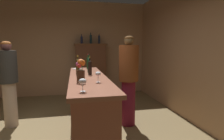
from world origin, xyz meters
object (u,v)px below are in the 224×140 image
bar_counter (88,107)px  flower_arrangement (81,70)px  patron_in_grey (9,80)px  bartender (129,77)px  wine_bottle_merlot (78,66)px  wine_bottle_malbec (90,67)px  display_bottle_center (99,39)px  display_cabinet (91,69)px  wine_glass_mid (98,74)px  cheese_plate (77,69)px  wine_glass_front (83,82)px  wine_bottle_chardonnay (89,64)px  display_bottle_left (82,39)px  display_bottle_midleft (91,39)px  wine_bottle_riesling (88,62)px

bar_counter → flower_arrangement: 0.86m
patron_in_grey → bartender: bearing=7.5°
bar_counter → wine_bottle_merlot: 0.72m
wine_bottle_malbec → display_bottle_center: display_bottle_center is taller
display_cabinet → wine_bottle_malbec: size_ratio=5.25×
wine_glass_mid → cheese_plate: bearing=99.2°
wine_glass_front → display_cabinet: bearing=83.6°
display_cabinet → patron_in_grey: 2.60m
wine_bottle_malbec → display_cabinet: bearing=84.7°
wine_bottle_chardonnay → patron_in_grey: bearing=168.8°
wine_bottle_chardonnay → cheese_plate: bearing=109.7°
wine_bottle_malbec → flower_arrangement: size_ratio=0.99×
wine_bottle_merlot → bartender: (0.96, 0.10, -0.25)m
cheese_plate → display_bottle_center: size_ratio=0.61×
cheese_plate → bartender: 1.20m
display_bottle_left → display_bottle_center: display_bottle_center is taller
wine_bottle_merlot → bartender: bearing=6.2°
wine_glass_mid → patron_in_grey: 2.02m
cheese_plate → bartender: (0.96, -0.71, -0.11)m
display_bottle_midleft → wine_bottle_riesling: bearing=-97.3°
wine_bottle_chardonnay → cheese_plate: 0.66m
flower_arrangement → cheese_plate: size_ratio=1.58×
display_bottle_center → bartender: bearing=-84.1°
wine_bottle_riesling → display_bottle_left: 1.74m
patron_in_grey → display_bottle_center: bearing=61.9°
wine_bottle_merlot → cheese_plate: wine_bottle_merlot is taller
cheese_plate → display_bottle_center: display_bottle_center is taller
wine_bottle_malbec → display_bottle_center: bearing=78.6°
bar_counter → wine_bottle_merlot: size_ratio=7.78×
display_cabinet → cheese_plate: size_ratio=8.25×
bar_counter → patron_in_grey: patron_in_grey is taller
display_cabinet → wine_bottle_chardonnay: size_ratio=4.68×
wine_glass_mid → display_bottle_center: display_bottle_center is taller
wine_glass_mid → bartender: bartender is taller
wine_bottle_riesling → bartender: bartender is taller
cheese_plate → display_bottle_center: bearing=66.4°
bartender → wine_glass_front: bearing=70.3°
bar_counter → display_bottle_center: 3.01m
wine_bottle_chardonnay → wine_bottle_merlot: wine_bottle_chardonnay is taller
wine_bottle_malbec → wine_glass_front: 1.20m
display_bottle_left → display_bottle_midleft: size_ratio=0.84×
display_bottle_midleft → patron_in_grey: 2.76m
wine_bottle_chardonnay → wine_bottle_merlot: (-0.21, -0.21, 0.00)m
wine_glass_front → cheese_plate: wine_glass_front is taller
bar_counter → display_bottle_center: size_ratio=7.85×
bartender → wine_bottle_merlot: bearing=20.7°
bar_counter → display_bottle_left: (0.02, 2.68, 1.23)m
display_cabinet → wine_bottle_riesling: size_ratio=5.04×
bar_counter → wine_bottle_malbec: bearing=70.9°
bar_counter → cheese_plate: cheese_plate is taller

